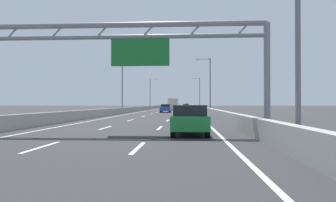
# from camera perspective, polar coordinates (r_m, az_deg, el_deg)

# --- Properties ---
(ground_plane) EXTENTS (260.00, 260.00, 0.00)m
(ground_plane) POSITION_cam_1_polar(r_m,az_deg,el_deg) (98.62, 1.35, -1.41)
(ground_plane) COLOR #2D2D30
(lane_dash_left_1) EXTENTS (0.16, 3.00, 0.01)m
(lane_dash_left_1) POSITION_cam_1_polar(r_m,az_deg,el_deg) (12.38, -22.49, -7.94)
(lane_dash_left_1) COLOR white
(lane_dash_left_1) RESTS_ON ground_plane
(lane_dash_left_2) EXTENTS (0.16, 3.00, 0.01)m
(lane_dash_left_2) POSITION_cam_1_polar(r_m,az_deg,el_deg) (20.81, -11.55, -4.91)
(lane_dash_left_2) COLOR white
(lane_dash_left_2) RESTS_ON ground_plane
(lane_dash_left_3) EXTENTS (0.16, 3.00, 0.01)m
(lane_dash_left_3) POSITION_cam_1_polar(r_m,az_deg,el_deg) (29.57, -7.03, -3.60)
(lane_dash_left_3) COLOR white
(lane_dash_left_3) RESTS_ON ground_plane
(lane_dash_left_4) EXTENTS (0.16, 3.00, 0.01)m
(lane_dash_left_4) POSITION_cam_1_polar(r_m,az_deg,el_deg) (38.45, -4.60, -2.87)
(lane_dash_left_4) COLOR white
(lane_dash_left_4) RESTS_ON ground_plane
(lane_dash_left_5) EXTENTS (0.16, 3.00, 0.01)m
(lane_dash_left_5) POSITION_cam_1_polar(r_m,az_deg,el_deg) (47.37, -3.08, -2.42)
(lane_dash_left_5) COLOR white
(lane_dash_left_5) RESTS_ON ground_plane
(lane_dash_left_6) EXTENTS (0.16, 3.00, 0.01)m
(lane_dash_left_6) POSITION_cam_1_polar(r_m,az_deg,el_deg) (56.32, -2.04, -2.11)
(lane_dash_left_6) COLOR white
(lane_dash_left_6) RESTS_ON ground_plane
(lane_dash_left_7) EXTENTS (0.16, 3.00, 0.01)m
(lane_dash_left_7) POSITION_cam_1_polar(r_m,az_deg,el_deg) (65.28, -1.29, -1.88)
(lane_dash_left_7) COLOR white
(lane_dash_left_7) RESTS_ON ground_plane
(lane_dash_left_8) EXTENTS (0.16, 3.00, 0.01)m
(lane_dash_left_8) POSITION_cam_1_polar(r_m,az_deg,el_deg) (74.25, -0.72, -1.71)
(lane_dash_left_8) COLOR white
(lane_dash_left_8) RESTS_ON ground_plane
(lane_dash_left_9) EXTENTS (0.16, 3.00, 0.01)m
(lane_dash_left_9) POSITION_cam_1_polar(r_m,az_deg,el_deg) (83.23, -0.27, -1.58)
(lane_dash_left_9) COLOR white
(lane_dash_left_9) RESTS_ON ground_plane
(lane_dash_left_10) EXTENTS (0.16, 3.00, 0.01)m
(lane_dash_left_10) POSITION_cam_1_polar(r_m,az_deg,el_deg) (92.21, 0.09, -1.47)
(lane_dash_left_10) COLOR white
(lane_dash_left_10) RESTS_ON ground_plane
(lane_dash_left_11) EXTENTS (0.16, 3.00, 0.01)m
(lane_dash_left_11) POSITION_cam_1_polar(r_m,az_deg,el_deg) (101.19, 0.39, -1.38)
(lane_dash_left_11) COLOR white
(lane_dash_left_11) RESTS_ON ground_plane
(lane_dash_left_12) EXTENTS (0.16, 3.00, 0.01)m
(lane_dash_left_12) POSITION_cam_1_polar(r_m,az_deg,el_deg) (110.18, 0.63, -1.31)
(lane_dash_left_12) COLOR white
(lane_dash_left_12) RESTS_ON ground_plane
(lane_dash_left_13) EXTENTS (0.16, 3.00, 0.01)m
(lane_dash_left_13) POSITION_cam_1_polar(r_m,az_deg,el_deg) (119.17, 0.84, -1.24)
(lane_dash_left_13) COLOR white
(lane_dash_left_13) RESTS_ON ground_plane
(lane_dash_left_14) EXTENTS (0.16, 3.00, 0.01)m
(lane_dash_left_14) POSITION_cam_1_polar(r_m,az_deg,el_deg) (128.16, 1.02, -1.19)
(lane_dash_left_14) COLOR white
(lane_dash_left_14) RESTS_ON ground_plane
(lane_dash_left_15) EXTENTS (0.16, 3.00, 0.01)m
(lane_dash_left_15) POSITION_cam_1_polar(r_m,az_deg,el_deg) (137.15, 1.18, -1.14)
(lane_dash_left_15) COLOR white
(lane_dash_left_15) RESTS_ON ground_plane
(lane_dash_left_16) EXTENTS (0.16, 3.00, 0.01)m
(lane_dash_left_16) POSITION_cam_1_polar(r_m,az_deg,el_deg) (146.15, 1.32, -1.10)
(lane_dash_left_16) COLOR white
(lane_dash_left_16) RESTS_ON ground_plane
(lane_dash_left_17) EXTENTS (0.16, 3.00, 0.01)m
(lane_dash_left_17) POSITION_cam_1_polar(r_m,az_deg,el_deg) (155.14, 1.44, -1.06)
(lane_dash_left_17) COLOR white
(lane_dash_left_17) RESTS_ON ground_plane
(lane_dash_right_1) EXTENTS (0.16, 3.00, 0.01)m
(lane_dash_right_1) POSITION_cam_1_polar(r_m,az_deg,el_deg) (11.29, -5.62, -8.70)
(lane_dash_right_1) COLOR white
(lane_dash_right_1) RESTS_ON ground_plane
(lane_dash_right_2) EXTENTS (0.16, 3.00, 0.01)m
(lane_dash_right_2) POSITION_cam_1_polar(r_m,az_deg,el_deg) (20.18, -1.59, -5.06)
(lane_dash_right_2) COLOR white
(lane_dash_right_2) RESTS_ON ground_plane
(lane_dash_right_3) EXTENTS (0.16, 3.00, 0.01)m
(lane_dash_right_3) POSITION_cam_1_polar(r_m,az_deg,el_deg) (29.14, -0.04, -3.65)
(lane_dash_right_3) COLOR white
(lane_dash_right_3) RESTS_ON ground_plane
(lane_dash_right_4) EXTENTS (0.16, 3.00, 0.01)m
(lane_dash_right_4) POSITION_cam_1_polar(r_m,az_deg,el_deg) (38.11, 0.78, -2.90)
(lane_dash_right_4) COLOR white
(lane_dash_right_4) RESTS_ON ground_plane
(lane_dash_right_5) EXTENTS (0.16, 3.00, 0.01)m
(lane_dash_right_5) POSITION_cam_1_polar(r_m,az_deg,el_deg) (47.10, 1.28, -2.43)
(lane_dash_right_5) COLOR white
(lane_dash_right_5) RESTS_ON ground_plane
(lane_dash_right_6) EXTENTS (0.16, 3.00, 0.01)m
(lane_dash_right_6) POSITION_cam_1_polar(r_m,az_deg,el_deg) (56.09, 1.63, -2.12)
(lane_dash_right_6) COLOR white
(lane_dash_right_6) RESTS_ON ground_plane
(lane_dash_right_7) EXTENTS (0.16, 3.00, 0.01)m
(lane_dash_right_7) POSITION_cam_1_polar(r_m,az_deg,el_deg) (65.08, 1.87, -1.89)
(lane_dash_right_7) COLOR white
(lane_dash_right_7) RESTS_ON ground_plane
(lane_dash_right_8) EXTENTS (0.16, 3.00, 0.01)m
(lane_dash_right_8) POSITION_cam_1_polar(r_m,az_deg,el_deg) (74.08, 2.06, -1.72)
(lane_dash_right_8) COLOR white
(lane_dash_right_8) RESTS_ON ground_plane
(lane_dash_right_9) EXTENTS (0.16, 3.00, 0.01)m
(lane_dash_right_9) POSITION_cam_1_polar(r_m,az_deg,el_deg) (83.07, 2.21, -1.58)
(lane_dash_right_9) COLOR white
(lane_dash_right_9) RESTS_ON ground_plane
(lane_dash_right_10) EXTENTS (0.16, 3.00, 0.01)m
(lane_dash_right_10) POSITION_cam_1_polar(r_m,az_deg,el_deg) (92.07, 2.33, -1.47)
(lane_dash_right_10) COLOR white
(lane_dash_right_10) RESTS_ON ground_plane
(lane_dash_right_11) EXTENTS (0.16, 3.00, 0.01)m
(lane_dash_right_11) POSITION_cam_1_polar(r_m,az_deg,el_deg) (101.07, 2.42, -1.38)
(lane_dash_right_11) COLOR white
(lane_dash_right_11) RESTS_ON ground_plane
(lane_dash_right_12) EXTENTS (0.16, 3.00, 0.01)m
(lane_dash_right_12) POSITION_cam_1_polar(r_m,az_deg,el_deg) (110.06, 2.51, -1.31)
(lane_dash_right_12) COLOR white
(lane_dash_right_12) RESTS_ON ground_plane
(lane_dash_right_13) EXTENTS (0.16, 3.00, 0.01)m
(lane_dash_right_13) POSITION_cam_1_polar(r_m,az_deg,el_deg) (119.06, 2.58, -1.24)
(lane_dash_right_13) COLOR white
(lane_dash_right_13) RESTS_ON ground_plane
(lane_dash_right_14) EXTENTS (0.16, 3.00, 0.01)m
(lane_dash_right_14) POSITION_cam_1_polar(r_m,az_deg,el_deg) (128.06, 2.63, -1.19)
(lane_dash_right_14) COLOR white
(lane_dash_right_14) RESTS_ON ground_plane
(lane_dash_right_15) EXTENTS (0.16, 3.00, 0.01)m
(lane_dash_right_15) POSITION_cam_1_polar(r_m,az_deg,el_deg) (137.06, 2.69, -1.14)
(lane_dash_right_15) COLOR white
(lane_dash_right_15) RESTS_ON ground_plane
(lane_dash_right_16) EXTENTS (0.16, 3.00, 0.01)m
(lane_dash_right_16) POSITION_cam_1_polar(r_m,az_deg,el_deg) (146.06, 2.73, -1.10)
(lane_dash_right_16) COLOR white
(lane_dash_right_16) RESTS_ON ground_plane
(lane_dash_right_17) EXTENTS (0.16, 3.00, 0.01)m
(lane_dash_right_17) POSITION_cam_1_polar(r_m,az_deg,el_deg) (155.06, 2.77, -1.06)
(lane_dash_right_17) COLOR white
(lane_dash_right_17) RESTS_ON ground_plane
(edge_line_left) EXTENTS (0.16, 176.00, 0.01)m
(edge_line_left) POSITION_cam_1_polar(r_m,az_deg,el_deg) (87.00, -2.39, -1.53)
(edge_line_left) COLOR white
(edge_line_left) RESTS_ON ground_plane
(edge_line_right) EXTENTS (0.16, 176.00, 0.01)m
(edge_line_right) POSITION_cam_1_polar(r_m,az_deg,el_deg) (86.57, 4.54, -1.53)
(edge_line_right) COLOR white
(edge_line_right) RESTS_ON ground_plane
(barrier_left) EXTENTS (0.45, 220.00, 0.95)m
(barrier_left) POSITION_cam_1_polar(r_m,az_deg,el_deg) (109.05, -2.08, -1.07)
(barrier_left) COLOR #9E9E99
(barrier_left) RESTS_ON ground_plane
(barrier_right) EXTENTS (0.45, 220.00, 0.95)m
(barrier_right) POSITION_cam_1_polar(r_m,az_deg,el_deg) (108.60, 5.19, -1.07)
(barrier_right) COLOR #9E9E99
(barrier_right) RESTS_ON ground_plane
(sign_gantry) EXTENTS (16.61, 0.36, 6.36)m
(sign_gantry) POSITION_cam_1_polar(r_m,az_deg,el_deg) (18.19, -7.65, 9.77)
(sign_gantry) COLOR gray
(sign_gantry) RESTS_ON ground_plane
(streetlamp_right_near) EXTENTS (2.58, 0.28, 9.50)m
(streetlamp_right_near) POSITION_cam_1_polar(r_m,az_deg,el_deg) (12.80, 22.01, 16.72)
(streetlamp_right_near) COLOR slate
(streetlamp_right_near) RESTS_ON ground_plane
(streetlamp_left_mid) EXTENTS (2.58, 0.28, 9.50)m
(streetlamp_left_mid) POSITION_cam_1_polar(r_m,az_deg,el_deg) (54.45, -8.28, 3.51)
(streetlamp_left_mid) COLOR slate
(streetlamp_left_mid) RESTS_ON ground_plane
(streetlamp_right_mid) EXTENTS (2.58, 0.28, 9.50)m
(streetlamp_right_mid) POSITION_cam_1_polar(r_m,az_deg,el_deg) (53.46, 7.62, 3.59)
(streetlamp_right_mid) COLOR slate
(streetlamp_right_mid) RESTS_ON ground_plane
(streetlamp_left_far) EXTENTS (2.58, 0.28, 9.50)m
(streetlamp_left_far) POSITION_cam_1_polar(r_m,az_deg,el_deg) (95.50, -3.21, 1.80)
(streetlamp_left_far) COLOR slate
(streetlamp_left_far) RESTS_ON ground_plane
(streetlamp_right_far) EXTENTS (2.58, 0.28, 9.50)m
(streetlamp_right_far) POSITION_cam_1_polar(r_m,az_deg,el_deg) (94.94, 5.78, 1.82)
(streetlamp_right_far) COLOR slate
(streetlamp_right_far) RESTS_ON ground_plane
(green_car) EXTENTS (1.85, 4.38, 1.54)m
(green_car) POSITION_cam_1_polar(r_m,az_deg,el_deg) (16.03, 4.07, -3.43)
(green_car) COLOR #1E7A38
(green_car) RESTS_ON ground_plane
(red_car) EXTENTS (1.81, 4.29, 1.54)m
(red_car) POSITION_cam_1_polar(r_m,az_deg,el_deg) (128.81, 3.53, -0.84)
(red_car) COLOR red
(red_car) RESTS_ON ground_plane
(yellow_car) EXTENTS (1.72, 4.44, 1.45)m
(yellow_car) POSITION_cam_1_polar(r_m,az_deg,el_deg) (112.82, 3.45, -0.91)
(yellow_car) COLOR yellow
(yellow_car) RESTS_ON ground_plane
(orange_car) EXTENTS (1.84, 4.61, 1.46)m
(orange_car) POSITION_cam_1_polar(r_m,az_deg,el_deg) (90.41, 3.35, -1.01)
(orange_car) COLOR orange
(orange_car) RESTS_ON ground_plane
(blue_car) EXTENTS (1.77, 4.57, 1.50)m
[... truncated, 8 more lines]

